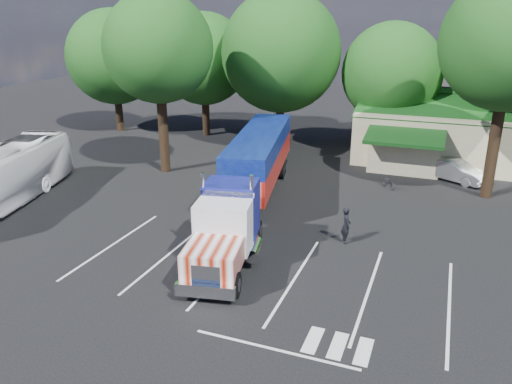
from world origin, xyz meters
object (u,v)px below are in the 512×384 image
(tour_bus, at_px, (1,177))
(semi_truck, at_px, (253,170))
(woman, at_px, (346,225))
(bicycle, at_px, (389,182))
(silver_sedan, at_px, (454,171))

(tour_bus, bearing_deg, semi_truck, 4.43)
(semi_truck, relative_size, woman, 10.62)
(woman, height_order, bicycle, woman)
(semi_truck, xyz_separation_m, bicycle, (7.20, 6.62, -1.97))
(silver_sedan, bearing_deg, woman, -172.05)
(woman, bearing_deg, semi_truck, 39.09)
(woman, distance_m, silver_sedan, 13.68)
(tour_bus, relative_size, silver_sedan, 2.79)
(woman, bearing_deg, bicycle, -32.12)
(bicycle, bearing_deg, woman, -129.51)
(woman, distance_m, bicycle, 9.55)
(silver_sedan, bearing_deg, tour_bus, 149.80)
(woman, bearing_deg, tour_bus, 69.97)
(bicycle, bearing_deg, semi_truck, -170.88)
(semi_truck, bearing_deg, woman, -36.38)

